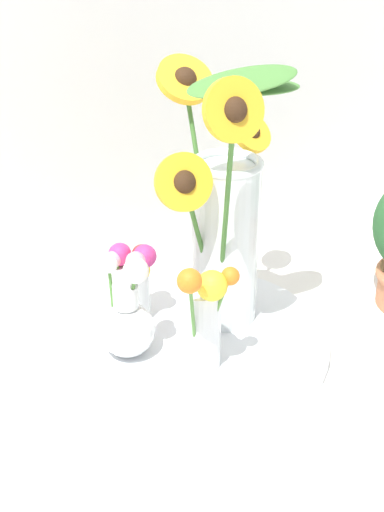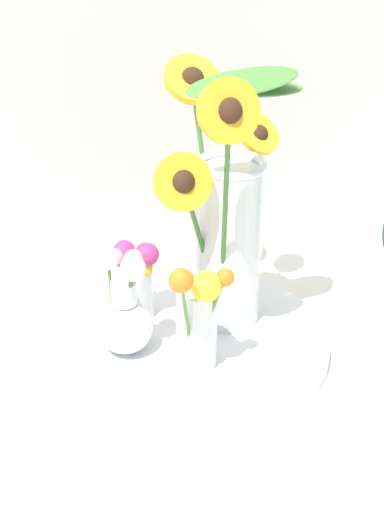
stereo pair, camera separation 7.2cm
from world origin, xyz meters
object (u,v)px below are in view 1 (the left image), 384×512
Objects in this scene: mason_jar_sunflowers at (224,220)px; serving_tray at (192,341)px; vase_bulb_right at (128,319)px; vase_small_center at (201,316)px; vase_small_back at (133,280)px.

serving_tray is at bearing -160.49° from mason_jar_sunflowers.
serving_tray is at bearing -4.36° from vase_bulb_right.
vase_small_back is (-0.03, 0.16, -0.02)m from vase_small_center.
vase_small_back is at bearing 121.38° from serving_tray.
vase_bulb_right is at bearing -174.53° from mason_jar_sunflowers.
vase_small_back is (-0.12, 0.07, -0.10)m from mason_jar_sunflowers.
vase_small_back is (-0.05, 0.09, 0.08)m from serving_tray.
vase_small_center is 0.17m from vase_small_back.
vase_small_back reaches higher than serving_tray.
mason_jar_sunflowers is 0.20m from vase_bulb_right.
serving_tray is 3.11× the size of vase_small_back.
vase_small_center is 1.44× the size of vase_small_back.
mason_jar_sunflowers is 0.17m from vase_small_back.
vase_bulb_right is (-0.08, 0.08, -0.03)m from vase_small_center.
vase_small_center reaches higher than serving_tray.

